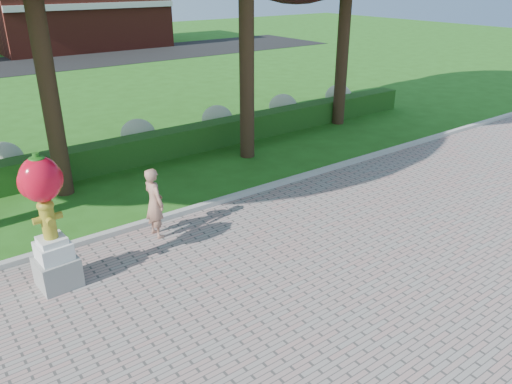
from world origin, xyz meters
The scene contains 7 objects.
ground centered at (0.00, 0.00, 0.00)m, with size 100.00×100.00×0.00m, color #255A16.
curb centered at (0.00, 3.00, 0.07)m, with size 40.00×0.18×0.15m, color #ADADA5.
lawn_hedge centered at (0.00, 7.00, 0.40)m, with size 24.00×0.70×0.80m, color #134314.
hydrangea_row centered at (0.57, 8.00, 0.55)m, with size 20.10×1.10×0.99m.
building_right centered at (8.00, 34.00, 3.20)m, with size 12.00×8.00×6.40m, color maroon.
hydrant_sculpture centered at (-3.42, 1.76, 1.39)m, with size 0.74×0.73×2.54m.
woman centered at (-1.14, 2.41, 0.81)m, with size 0.56×0.37×1.55m, color #AA7761.
Camera 1 is at (-5.13, -6.54, 5.25)m, focal length 35.00 mm.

